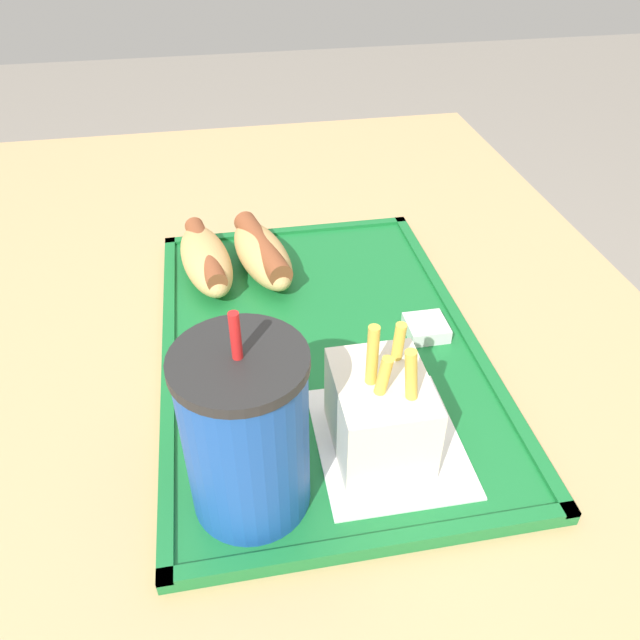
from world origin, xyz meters
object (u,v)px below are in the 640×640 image
object	(u,v)px
soda_cup	(246,433)
sauce_cup_mayo	(426,327)
hot_dog_far	(206,259)
hot_dog_near	(262,253)
fries_carton	(380,413)

from	to	relation	value
soda_cup	sauce_cup_mayo	distance (m)	0.26
hot_dog_far	hot_dog_near	size ratio (longest dim) A/B	0.99
hot_dog_far	soda_cup	bearing A→B (deg)	-176.03
soda_cup	fries_carton	world-z (taller)	soda_cup
sauce_cup_mayo	hot_dog_far	bearing A→B (deg)	55.81
soda_cup	hot_dog_far	xyz separation A→B (m)	(0.31, 0.02, -0.05)
hot_dog_far	fries_carton	xyz separation A→B (m)	(-0.28, -0.13, 0.01)
hot_dog_far	fries_carton	distance (m)	0.31
soda_cup	fries_carton	xyz separation A→B (m)	(0.03, -0.11, -0.03)
hot_dog_near	hot_dog_far	bearing A→B (deg)	90.00
hot_dog_far	hot_dog_near	xyz separation A→B (m)	(0.00, -0.06, 0.00)
hot_dog_far	sauce_cup_mayo	distance (m)	0.26
hot_dog_near	sauce_cup_mayo	world-z (taller)	hot_dog_near
hot_dog_far	hot_dog_near	bearing A→B (deg)	-90.00
fries_carton	sauce_cup_mayo	xyz separation A→B (m)	(0.14, -0.09, -0.03)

